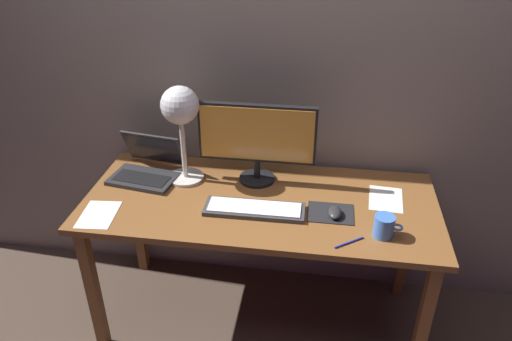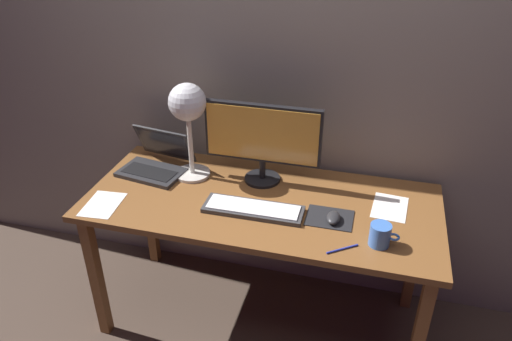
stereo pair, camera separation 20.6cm
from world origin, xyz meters
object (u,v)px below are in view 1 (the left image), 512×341
desk_lamp (180,112)px  mouse (335,212)px  coffee_mug (384,226)px  laptop (148,164)px  pen (349,242)px  monitor (257,138)px  keyboard_main (254,209)px

desk_lamp → mouse: desk_lamp is taller
desk_lamp → coffee_mug: desk_lamp is taller
laptop → pen: (0.97, -0.41, -0.05)m
monitor → mouse: bearing=-34.1°
keyboard_main → coffee_mug: 0.55m
desk_lamp → mouse: (0.72, -0.21, -0.33)m
keyboard_main → laptop: (-0.56, 0.24, 0.05)m
monitor → coffee_mug: (0.57, -0.36, -0.18)m
laptop → coffee_mug: bearing=-17.0°
keyboard_main → desk_lamp: bearing=148.6°
coffee_mug → keyboard_main: bearing=170.2°
keyboard_main → coffee_mug: (0.54, -0.09, 0.03)m
monitor → coffee_mug: bearing=-32.4°
laptop → monitor: bearing=2.6°
mouse → pen: bearing=-71.9°
coffee_mug → laptop: bearing=163.0°
mouse → monitor: bearing=145.9°
mouse → keyboard_main: bearing=-177.7°
pen → desk_lamp: bearing=153.2°
mouse → coffee_mug: bearing=-28.9°
monitor → desk_lamp: 0.37m
keyboard_main → coffee_mug: coffee_mug is taller
keyboard_main → pen: size_ratio=3.15×
monitor → pen: size_ratio=3.93×
mouse → pen: size_ratio=0.69×
desk_lamp → pen: bearing=-26.8°
pen → coffee_mug: bearing=27.4°
monitor → laptop: 0.56m
monitor → keyboard_main: bearing=-84.1°
keyboard_main → pen: 0.44m
coffee_mug → desk_lamp: bearing=160.6°
monitor → keyboard_main: size_ratio=1.25×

